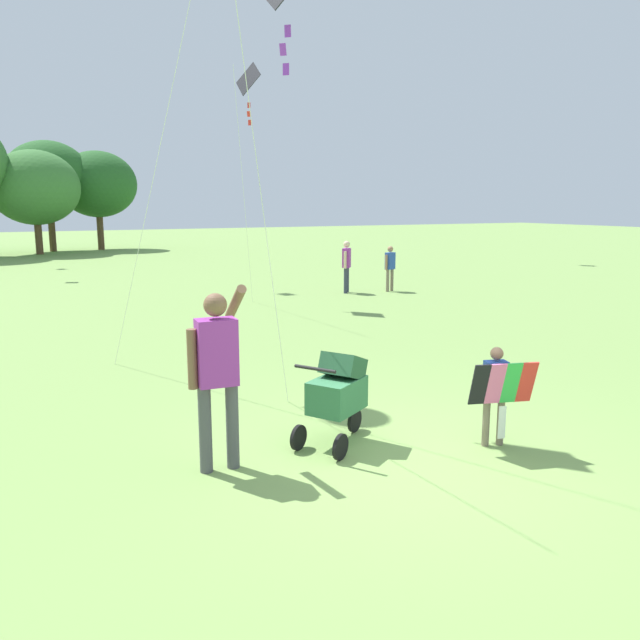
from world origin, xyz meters
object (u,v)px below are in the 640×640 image
object	(u,v)px
stroller	(338,390)
person_adult_flyer	(217,365)
child_with_butterfly_kite	(496,388)
person_couple_left	(347,262)
person_sitting_far	(390,265)
kite_orange_delta	(248,86)

from	to	relation	value
stroller	person_adult_flyer	bearing A→B (deg)	-176.23
child_with_butterfly_kite	person_adult_flyer	bearing A→B (deg)	165.05
child_with_butterfly_kite	person_couple_left	xyz separation A→B (m)	(4.43, 11.28, 0.24)
person_adult_flyer	person_sitting_far	distance (m)	13.38
child_with_butterfly_kite	person_sitting_far	distance (m)	12.40
kite_orange_delta	person_couple_left	world-z (taller)	kite_orange_delta
child_with_butterfly_kite	stroller	xyz separation A→B (m)	(-1.48, 0.86, -0.06)
person_adult_flyer	child_with_butterfly_kite	bearing A→B (deg)	-14.95
person_adult_flyer	person_couple_left	bearing A→B (deg)	55.17
person_couple_left	stroller	bearing A→B (deg)	-119.60
person_adult_flyer	person_sitting_far	bearing A→B (deg)	49.75
child_with_butterfly_kite	person_adult_flyer	distance (m)	3.01
stroller	kite_orange_delta	distance (m)	11.50
person_adult_flyer	kite_orange_delta	size ratio (longest dim) A/B	0.30
stroller	kite_orange_delta	bearing A→B (deg)	74.47
child_with_butterfly_kite	kite_orange_delta	world-z (taller)	kite_orange_delta
kite_orange_delta	stroller	bearing A→B (deg)	-105.53
child_with_butterfly_kite	kite_orange_delta	bearing A→B (deg)	83.20
person_adult_flyer	person_sitting_far	world-z (taller)	person_adult_flyer
person_adult_flyer	person_couple_left	size ratio (longest dim) A/B	1.21
child_with_butterfly_kite	kite_orange_delta	distance (m)	11.98
person_couple_left	kite_orange_delta	bearing A→B (deg)	-172.43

